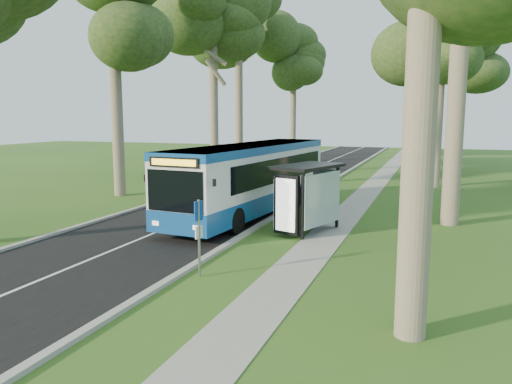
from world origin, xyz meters
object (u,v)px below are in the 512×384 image
(litter_bin, at_px, (306,214))
(car_silver, at_px, (274,153))
(bus, at_px, (252,179))
(bus_shelter, at_px, (308,186))
(car_white, at_px, (234,162))
(bus_stop_sign, at_px, (199,228))

(litter_bin, distance_m, car_silver, 30.57)
(bus, xyz_separation_m, litter_bin, (2.91, -1.18, -1.27))
(litter_bin, bearing_deg, bus, 157.96)
(car_silver, bearing_deg, bus_shelter, -58.14)
(bus_shelter, height_order, car_white, bus_shelter)
(car_white, height_order, car_silver, car_silver)
(bus, xyz_separation_m, car_silver, (-7.75, 27.48, -0.87))
(bus_shelter, bearing_deg, bus_stop_sign, -86.73)
(bus_shelter, xyz_separation_m, litter_bin, (-0.51, 1.70, -1.46))
(bus, distance_m, litter_bin, 3.38)
(bus_shelter, distance_m, car_white, 22.99)
(bus, bearing_deg, bus_stop_sign, -73.27)
(litter_bin, bearing_deg, bus_stop_sign, -98.16)
(bus, relative_size, litter_bin, 14.48)
(bus_stop_sign, relative_size, car_silver, 0.44)
(bus, relative_size, bus_stop_sign, 5.62)
(bus, xyz_separation_m, bus_shelter, (3.42, -2.88, 0.19))
(bus, distance_m, bus_stop_sign, 9.25)
(car_white, xyz_separation_m, car_silver, (0.21, 10.41, 0.07))
(car_white, bearing_deg, bus, -67.30)
(bus_stop_sign, bearing_deg, bus_shelter, 93.90)
(bus, bearing_deg, car_white, 120.65)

